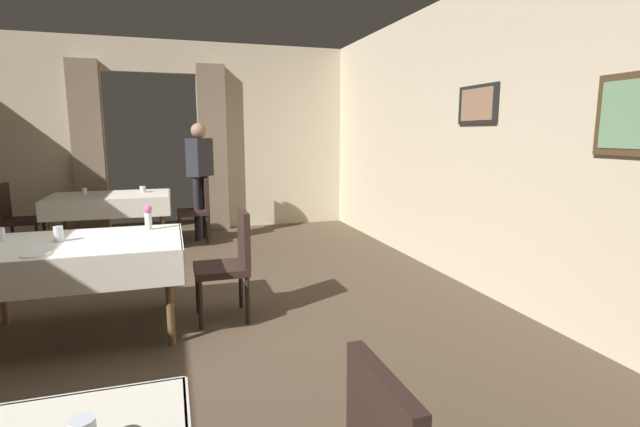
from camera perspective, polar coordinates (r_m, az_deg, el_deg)
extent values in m
plane|color=#4C3D2D|center=(4.11, -20.25, -13.41)|extent=(10.08, 10.08, 0.00)
cube|color=beige|center=(4.80, 20.53, 8.26)|extent=(0.12, 8.40, 3.00)
cube|color=#47331E|center=(3.74, 33.24, 10.02)|extent=(0.03, 0.45, 0.54)
cube|color=#668C66|center=(3.73, 33.08, 10.04)|extent=(0.01, 0.37, 0.44)
cube|color=black|center=(4.93, 18.61, 12.43)|extent=(0.03, 0.59, 0.37)
cube|color=#8C664C|center=(4.92, 18.45, 12.45)|extent=(0.01, 0.49, 0.31)
cube|color=beige|center=(8.28, -33.36, 7.64)|extent=(2.50, 0.12, 3.00)
cube|color=beige|center=(8.17, -5.68, 9.16)|extent=(2.50, 0.12, 3.00)
cube|color=beige|center=(8.08, -20.17, 17.53)|extent=(1.40, 0.12, 0.50)
cube|color=#7F6B56|center=(7.94, -26.30, 6.93)|extent=(0.44, 0.14, 2.65)
cube|color=#7F6B56|center=(7.88, -12.85, 7.67)|extent=(0.44, 0.14, 2.65)
cylinder|color=brown|center=(3.72, -17.77, -9.86)|extent=(0.06, 0.06, 0.71)
cylinder|color=brown|center=(4.70, -34.20, -7.00)|extent=(0.06, 0.06, 0.71)
cylinder|color=brown|center=(4.49, -17.79, -6.46)|extent=(0.06, 0.06, 0.71)
cube|color=brown|center=(4.07, -27.37, -3.38)|extent=(1.48, 0.97, 0.03)
cube|color=silver|center=(4.07, -27.40, -3.10)|extent=(1.54, 1.03, 0.01)
cube|color=silver|center=(3.60, -28.59, -6.80)|extent=(1.54, 0.02, 0.26)
cube|color=silver|center=(4.59, -26.22, -3.26)|extent=(1.54, 0.02, 0.26)
cube|color=silver|center=(4.03, -16.41, -4.33)|extent=(0.02, 1.03, 0.26)
cylinder|color=brown|center=(6.77, -29.81, -1.95)|extent=(0.06, 0.06, 0.71)
cylinder|color=brown|center=(6.61, -18.58, -1.41)|extent=(0.06, 0.06, 0.71)
cylinder|color=brown|center=(7.54, -28.57, -0.77)|extent=(0.06, 0.06, 0.71)
cylinder|color=brown|center=(7.39, -18.51, -0.27)|extent=(0.06, 0.06, 0.71)
cube|color=brown|center=(6.99, -24.11, 1.91)|extent=(1.48, 0.96, 0.03)
cube|color=silver|center=(6.99, -24.13, 2.07)|extent=(1.54, 1.02, 0.01)
cube|color=silver|center=(6.50, -24.53, 0.46)|extent=(1.54, 0.02, 0.25)
cube|color=silver|center=(7.50, -23.65, 1.65)|extent=(1.54, 0.02, 0.25)
cube|color=silver|center=(7.13, -30.20, 0.76)|extent=(0.02, 1.02, 0.25)
cube|color=silver|center=(6.96, -17.76, 1.43)|extent=(0.02, 1.02, 0.25)
cylinder|color=black|center=(3.97, -14.29, -10.62)|extent=(0.04, 0.04, 0.42)
cylinder|color=black|center=(4.33, -14.61, -8.91)|extent=(0.04, 0.04, 0.42)
cylinder|color=black|center=(4.01, -8.78, -10.24)|extent=(0.04, 0.04, 0.42)
cylinder|color=black|center=(4.37, -9.57, -8.59)|extent=(0.04, 0.04, 0.42)
cube|color=black|center=(4.10, -11.92, -6.59)|extent=(0.44, 0.44, 0.06)
cube|color=black|center=(4.06, -9.24, -2.95)|extent=(0.05, 0.42, 0.48)
cylinder|color=black|center=(6.95, -16.59, -1.99)|extent=(0.04, 0.04, 0.42)
cylinder|color=black|center=(7.33, -16.66, -1.41)|extent=(0.04, 0.04, 0.42)
cylinder|color=black|center=(6.97, -13.47, -1.82)|extent=(0.04, 0.04, 0.42)
cylinder|color=black|center=(7.34, -13.70, -1.26)|extent=(0.04, 0.04, 0.42)
cube|color=black|center=(7.11, -15.19, 0.17)|extent=(0.44, 0.44, 0.06)
cube|color=black|center=(7.08, -13.66, 2.28)|extent=(0.05, 0.42, 0.48)
cylinder|color=black|center=(7.47, -30.41, -2.14)|extent=(0.04, 0.04, 0.42)
cylinder|color=black|center=(7.11, -31.06, -2.74)|extent=(0.04, 0.04, 0.42)
cylinder|color=black|center=(7.57, -33.21, -2.26)|extent=(0.04, 0.04, 0.42)
cylinder|color=black|center=(7.21, -34.00, -2.85)|extent=(0.04, 0.04, 0.42)
cube|color=black|center=(7.30, -32.33, -0.76)|extent=(0.44, 0.44, 0.06)
cube|color=black|center=(7.32, -34.02, 1.13)|extent=(0.05, 0.42, 0.48)
cylinder|color=silver|center=(4.30, -20.10, -0.88)|extent=(0.06, 0.06, 0.15)
sphere|color=#D84C8C|center=(4.28, -20.18, 0.49)|extent=(0.07, 0.07, 0.07)
cylinder|color=silver|center=(4.12, -29.14, -2.19)|extent=(0.07, 0.07, 0.12)
cylinder|color=silver|center=(4.38, -34.28, -2.11)|extent=(0.06, 0.06, 0.10)
cylinder|color=white|center=(3.75, -31.27, -4.28)|extent=(0.19, 0.19, 0.01)
cylinder|color=silver|center=(7.17, -26.68, 2.45)|extent=(0.07, 0.07, 0.09)
cylinder|color=silver|center=(7.07, -20.69, 2.78)|extent=(0.08, 0.08, 0.09)
cylinder|color=black|center=(7.14, -14.59, 0.56)|extent=(0.12, 0.12, 0.95)
cylinder|color=black|center=(7.28, -13.70, 0.76)|extent=(0.12, 0.12, 0.95)
cube|color=#26262D|center=(7.13, -14.39, 6.62)|extent=(0.40, 0.42, 0.55)
sphere|color=#9E755B|center=(7.12, -14.52, 9.72)|extent=(0.22, 0.22, 0.22)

